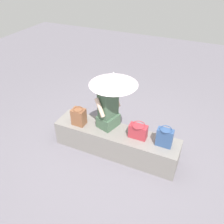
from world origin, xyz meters
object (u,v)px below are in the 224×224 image
Objects in this scene: handbag_black at (138,131)px; person_seated at (108,107)px; shoulder_bag_spare at (79,117)px; parasol at (113,79)px; tote_bag_canvas at (165,137)px.

person_seated is at bearing 171.94° from handbag_black.
handbag_black is 1.08m from shoulder_bag_spare.
person_seated is 0.54m from parasol.
tote_bag_canvas reaches higher than handbag_black.
person_seated is 3.01× the size of handbag_black.
shoulder_bag_spare is (-1.51, -0.07, -0.01)m from tote_bag_canvas.
person_seated is at bearing 174.40° from tote_bag_canvas.
shoulder_bag_spare reaches higher than handbag_black.
shoulder_bag_spare is (-1.07, -0.09, 0.03)m from handbag_black.
tote_bag_canvas is (0.93, -0.12, -0.76)m from parasol.
parasol is 3.20× the size of shoulder_bag_spare.
handbag_black is at bearing -8.06° from person_seated.
tote_bag_canvas is (0.44, -0.02, 0.04)m from handbag_black.
parasol is (0.09, 0.02, 0.54)m from person_seated.
person_seated is 2.76× the size of shoulder_bag_spare.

